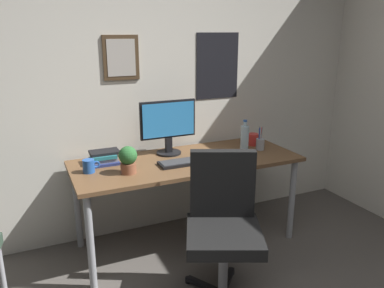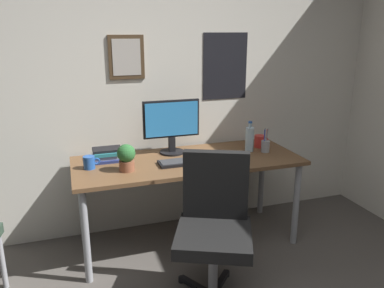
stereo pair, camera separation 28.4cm
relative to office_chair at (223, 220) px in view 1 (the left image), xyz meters
name	(u,v)px [view 1 (the left image)]	position (x,y,z in m)	size (l,w,h in m)	color
wall_back	(134,80)	(-0.23, 1.10, 0.77)	(4.40, 0.10, 2.60)	silver
desk	(187,168)	(0.04, 0.67, 0.12)	(1.75, 0.70, 0.72)	brown
office_chair	(223,220)	(0.00, 0.00, 0.00)	(0.61, 0.61, 0.95)	black
monitor	(168,125)	(-0.04, 0.86, 0.43)	(0.46, 0.20, 0.43)	black
keyboard	(187,162)	(0.00, 0.58, 0.21)	(0.43, 0.15, 0.03)	black
computer_mouse	(221,155)	(0.30, 0.60, 0.21)	(0.06, 0.11, 0.04)	black
water_bottle	(245,137)	(0.59, 0.71, 0.30)	(0.07, 0.07, 0.25)	silver
coffee_mug_near	(89,166)	(-0.70, 0.69, 0.24)	(0.12, 0.08, 0.09)	#2659B2
coffee_mug_far	(253,139)	(0.72, 0.79, 0.24)	(0.13, 0.09, 0.10)	red
potted_plant	(128,159)	(-0.45, 0.56, 0.30)	(0.13, 0.13, 0.20)	brown
pen_cup	(260,143)	(0.70, 0.65, 0.25)	(0.07, 0.07, 0.20)	#9EA0A5
book_stack_left	(104,157)	(-0.57, 0.84, 0.24)	(0.22, 0.18, 0.09)	navy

